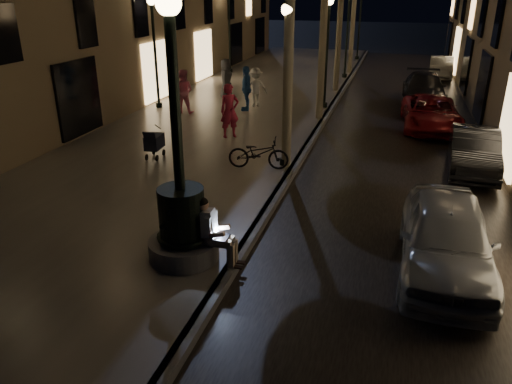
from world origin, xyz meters
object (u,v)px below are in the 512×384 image
(lamp_left_b, at_px, (154,36))
(pedestrian_pink, at_px, (183,91))
(seated_man_laptop, at_px, (212,229))
(car_third, at_px, (431,113))
(lamp_curb_d, at_px, (360,15))
(car_fifth, at_px, (441,67))
(bicycle, at_px, (258,153))
(pedestrian_dark, at_px, (226,79))
(pedestrian_red, at_px, (230,111))
(pedestrian_white, at_px, (255,87))
(fountain_lamppost, at_px, (182,212))
(lamp_curb_c, at_px, (348,23))
(stroller, at_px, (154,142))
(car_second, at_px, (474,151))
(lamp_curb_a, at_px, (287,63))
(car_rear, at_px, (424,89))
(car_front, at_px, (446,238))
(lamp_curb_b, at_px, (328,36))
(pedestrian_blue, at_px, (246,88))
(lamp_left_c, at_px, (229,21))

(lamp_left_b, height_order, pedestrian_pink, lamp_left_b)
(seated_man_laptop, xyz_separation_m, lamp_left_b, (-7.01, 12.00, 2.32))
(car_third, bearing_deg, lamp_curb_d, 101.03)
(lamp_curb_d, bearing_deg, car_fifth, -44.53)
(car_third, relative_size, bicycle, 2.50)
(pedestrian_dark, bearing_deg, car_fifth, -52.26)
(pedestrian_red, bearing_deg, pedestrian_white, 57.72)
(fountain_lamppost, xyz_separation_m, lamp_curb_c, (0.70, 22.00, 2.02))
(stroller, relative_size, car_second, 0.27)
(lamp_left_b, relative_size, stroller, 4.64)
(pedestrian_pink, relative_size, bicycle, 1.01)
(lamp_curb_c, distance_m, pedestrian_white, 9.43)
(lamp_curb_d, height_order, pedestrian_white, lamp_curb_d)
(fountain_lamppost, height_order, lamp_curb_a, fountain_lamppost)
(lamp_curb_d, bearing_deg, pedestrian_dark, -106.94)
(car_rear, xyz_separation_m, pedestrian_dark, (-9.04, -2.58, 0.46))
(stroller, xyz_separation_m, car_third, (8.53, 6.75, -0.09))
(stroller, xyz_separation_m, car_front, (8.38, -4.28, 0.01))
(lamp_curb_d, relative_size, stroller, 4.64)
(lamp_curb_c, xyz_separation_m, car_third, (4.45, -9.73, -2.61))
(lamp_left_b, xyz_separation_m, car_third, (11.55, 0.27, -2.61))
(bicycle, bearing_deg, lamp_curb_b, -12.30)
(car_third, bearing_deg, lamp_curb_a, -128.45)
(car_second, xyz_separation_m, bicycle, (-6.17, -2.10, 0.04))
(car_third, distance_m, pedestrian_pink, 10.10)
(pedestrian_blue, height_order, bicycle, pedestrian_blue)
(pedestrian_pink, bearing_deg, pedestrian_dark, -108.22)
(car_front, bearing_deg, seated_man_laptop, -163.70)
(lamp_left_c, bearing_deg, lamp_curb_a, -66.07)
(car_third, relative_size, pedestrian_dark, 2.39)
(lamp_left_b, relative_size, lamp_left_c, 1.00)
(pedestrian_blue, bearing_deg, car_third, 74.96)
(seated_man_laptop, bearing_deg, pedestrian_blue, 103.84)
(car_second, relative_size, bicycle, 2.15)
(fountain_lamppost, bearing_deg, car_fifth, 75.85)
(pedestrian_pink, relative_size, pedestrian_dark, 0.97)
(lamp_curb_c, height_order, car_front, lamp_curb_c)
(pedestrian_pink, bearing_deg, car_fifth, -132.73)
(lamp_curb_b, relative_size, pedestrian_red, 2.54)
(lamp_left_b, height_order, bicycle, lamp_left_b)
(lamp_curb_c, distance_m, pedestrian_red, 14.00)
(pedestrian_red, bearing_deg, lamp_curb_a, -80.84)
(lamp_left_c, height_order, car_third, lamp_left_c)
(lamp_curb_b, bearing_deg, pedestrian_blue, -154.79)
(pedestrian_red, bearing_deg, bicycle, -94.94)
(lamp_curb_c, height_order, car_rear, lamp_curb_c)
(lamp_curb_b, height_order, pedestrian_red, lamp_curb_b)
(fountain_lamppost, relative_size, pedestrian_pink, 2.86)
(pedestrian_blue, bearing_deg, lamp_curb_c, 148.32)
(fountain_lamppost, height_order, car_front, fountain_lamppost)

